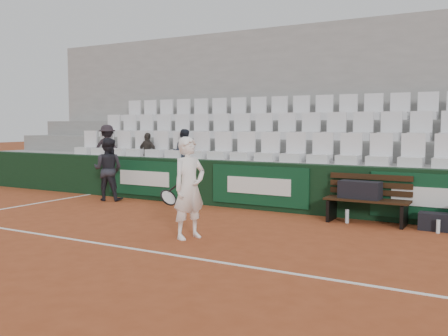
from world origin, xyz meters
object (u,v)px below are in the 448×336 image
spectator_c (184,134)px  sports_bag_ground (434,222)px  tennis_player (189,188)px  water_bottle_far (438,226)px  bench_left (367,211)px  sports_bag_left (360,190)px  spectator_a (107,131)px  ball_kid (108,169)px  water_bottle_near (347,216)px  spectator_b (148,135)px

spectator_c → sports_bag_ground: bearing=151.0°
tennis_player → water_bottle_far: bearing=34.4°
bench_left → sports_bag_ground: size_ratio=3.07×
sports_bag_left → sports_bag_ground: size_ratio=1.52×
tennis_player → spectator_a: spectator_a is taller
water_bottle_far → ball_kid: ball_kid is taller
bench_left → water_bottle_near: bearing=-159.5°
water_bottle_far → spectator_a: bearing=171.7°
ball_kid → spectator_a: spectator_a is taller
water_bottle_far → spectator_c: 6.16m
water_bottle_near → spectator_b: 5.68m
bench_left → spectator_b: spectator_b is taller
water_bottle_near → water_bottle_far: size_ratio=1.10×
sports_bag_left → water_bottle_far: 1.47m
sports_bag_left → spectator_c: 4.70m
bench_left → water_bottle_near: size_ratio=6.00×
spectator_a → spectator_b: (1.35, 0.00, -0.10)m
spectator_a → spectator_c: (2.44, 0.00, -0.05)m
tennis_player → spectator_c: 4.37m
sports_bag_left → ball_kid: ball_kid is taller
ball_kid → spectator_b: (0.28, 1.16, 0.78)m
sports_bag_left → ball_kid: bearing=-178.0°
sports_bag_left → sports_bag_ground: 1.35m
ball_kid → spectator_c: spectator_c is taller
bench_left → tennis_player: (-2.16, -2.56, 0.58)m
sports_bag_left → ball_kid: size_ratio=0.50×
spectator_a → spectator_b: size_ratio=1.19×
sports_bag_ground → spectator_a: bearing=173.2°
water_bottle_near → spectator_c: bearing=165.9°
sports_bag_ground → water_bottle_near: sports_bag_ground is taller
sports_bag_left → spectator_b: spectator_b is taller
bench_left → sports_bag_left: size_ratio=2.03×
bench_left → sports_bag_ground: (1.14, -0.01, -0.08)m
sports_bag_left → spectator_a: size_ratio=0.60×
tennis_player → spectator_a: size_ratio=1.30×
sports_bag_left → spectator_b: size_ratio=0.71×
spectator_a → spectator_c: bearing=163.5°
tennis_player → spectator_b: spectator_b is taller
sports_bag_ground → water_bottle_far: bearing=-67.9°
sports_bag_ground → spectator_c: size_ratio=0.43×
bench_left → water_bottle_far: bearing=-11.1°
sports_bag_left → spectator_c: (-4.50, 0.96, 0.96)m
sports_bag_ground → ball_kid: (-7.14, -0.18, 0.59)m
water_bottle_near → spectator_b: (-5.40, 1.08, 1.39)m
bench_left → tennis_player: bearing=-130.1°
sports_bag_left → spectator_b: bearing=170.3°
spectator_c → bench_left: bearing=148.9°
bench_left → ball_kid: 6.02m
sports_bag_ground → spectator_a: 8.40m
tennis_player → sports_bag_ground: bearing=37.7°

